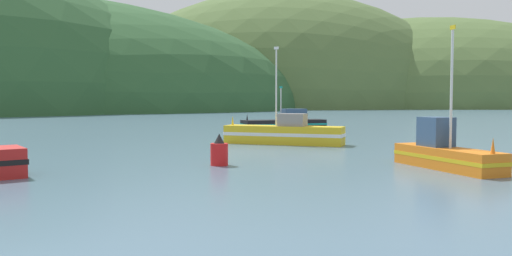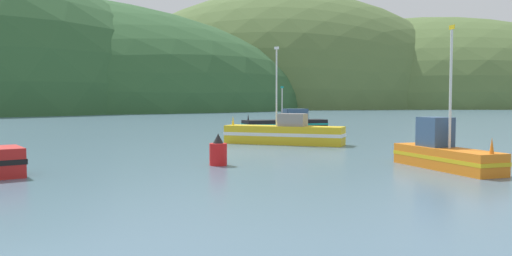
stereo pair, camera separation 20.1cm
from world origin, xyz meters
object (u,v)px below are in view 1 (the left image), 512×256
Objects in this scene: fishing_boat_orange at (445,153)px; channel_buoy at (219,152)px; fishing_boat_black at (285,123)px; fishing_boat_yellow at (284,133)px.

channel_buoy is at bearing -115.61° from fishing_boat_orange.
fishing_boat_black is 6.11× the size of channel_buoy.
fishing_boat_yellow is at bearing -171.72° from fishing_boat_orange.
fishing_boat_black is at bearing -73.77° from fishing_boat_yellow.
channel_buoy is (-12.04, -28.99, -0.08)m from fishing_boat_black.
fishing_boat_orange reaches higher than fishing_boat_black.
fishing_boat_yellow is at bearing 58.87° from channel_buoy.
fishing_boat_orange is (-1.63, -32.67, 0.00)m from fishing_boat_black.
fishing_boat_black is 18.79m from fishing_boat_yellow.
fishing_boat_black is at bearing 171.00° from fishing_boat_orange.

